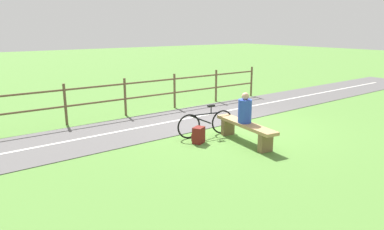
% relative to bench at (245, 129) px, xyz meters
% --- Properties ---
extents(ground_plane, '(80.00, 80.00, 0.00)m').
position_rel_bench_xyz_m(ground_plane, '(1.39, -0.73, -0.36)').
color(ground_plane, '#548438').
extents(paved_path, '(3.50, 36.05, 0.02)m').
position_rel_bench_xyz_m(paved_path, '(2.73, 3.27, -0.36)').
color(paved_path, '#565454').
rests_on(paved_path, ground_plane).
extents(path_centre_line, '(0.92, 31.99, 0.00)m').
position_rel_bench_xyz_m(path_centre_line, '(2.73, 3.27, -0.35)').
color(path_centre_line, silver).
rests_on(path_centre_line, paved_path).
extents(bench, '(2.12, 0.65, 0.52)m').
position_rel_bench_xyz_m(bench, '(0.00, 0.00, 0.00)').
color(bench, '#A88456').
rests_on(bench, ground_plane).
extents(person_seated, '(0.38, 0.38, 0.77)m').
position_rel_bench_xyz_m(person_seated, '(0.05, -0.01, 0.48)').
color(person_seated, '#2847B7').
rests_on(person_seated, bench).
extents(bicycle, '(0.32, 1.67, 0.84)m').
position_rel_bench_xyz_m(bicycle, '(1.03, 0.46, -0.01)').
color(bicycle, black).
rests_on(bicycle, ground_plane).
extents(backpack, '(0.36, 0.38, 0.42)m').
position_rel_bench_xyz_m(backpack, '(0.68, 0.98, -0.16)').
color(backpack, maroon).
rests_on(backpack, ground_plane).
extents(fence_roadside, '(0.10, 9.84, 1.25)m').
position_rel_bench_xyz_m(fence_roadside, '(4.42, 0.20, 0.37)').
color(fence_roadside, brown).
rests_on(fence_roadside, ground_plane).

